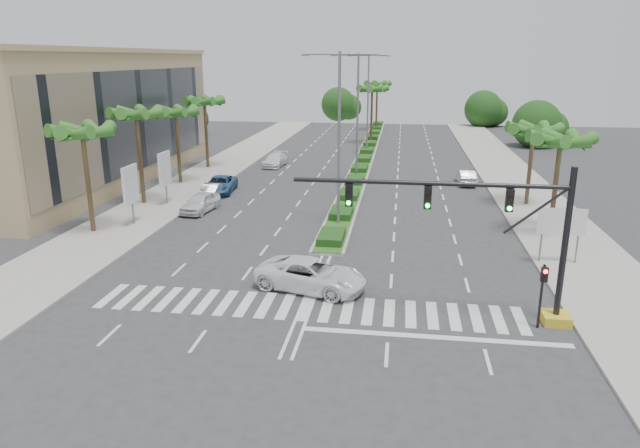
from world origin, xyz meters
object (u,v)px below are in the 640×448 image
Objects in this scene: car_parked_a at (200,202)px; car_right at (466,177)px; car_parked_b at (211,192)px; car_parked_d at (275,160)px; car_crossing at (311,275)px; car_parked_c at (220,185)px.

car_parked_a is 25.30m from car_right.
car_right is at bearing 22.14° from car_parked_b.
car_parked_d is 35.14m from car_crossing.
car_parked_b is 0.69× the size of car_crossing.
car_parked_b is at bearing -93.12° from car_parked_d.
car_parked_d reaches higher than car_right.
car_parked_a is at bearing -83.87° from car_parked_b.
car_crossing is 29.31m from car_right.
car_right is at bearing -5.99° from car_crossing.
car_parked_c is 13.36m from car_parked_d.
car_parked_a reaches higher than car_right.
car_parked_a is 19.88m from car_parked_d.
car_crossing is at bearing -44.33° from car_parked_a.
car_crossing is at bearing -58.38° from car_parked_b.
car_parked_b is at bearing -94.17° from car_parked_c.
car_parked_d is (2.11, 13.19, -0.01)m from car_parked_c.
car_crossing reaches higher than car_right.
car_parked_d is (2.07, 15.86, 0.05)m from car_parked_b.
car_right reaches higher than car_parked_b.
car_parked_d is 20.99m from car_right.
car_parked_b is 0.93× the size of car_right.
car_parked_b is 0.77× the size of car_parked_c.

